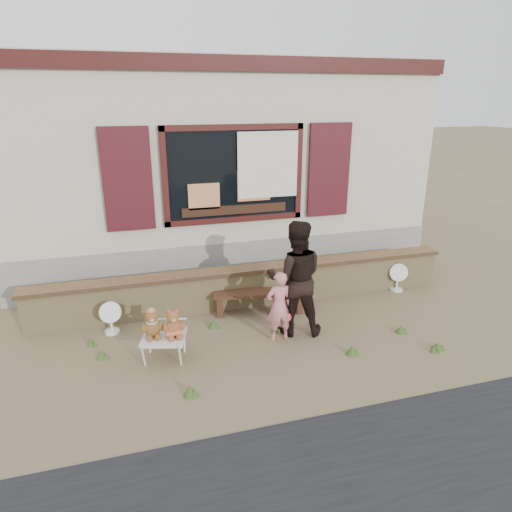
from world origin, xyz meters
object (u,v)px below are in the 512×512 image
object	(u,v)px
teddy_bear_left	(152,323)
child	(279,306)
folding_chair	(164,338)
teddy_bear_right	(173,322)
adult	(295,278)
bench	(260,297)

from	to	relation	value
teddy_bear_left	child	world-z (taller)	child
child	teddy_bear_left	bearing A→B (deg)	-1.33
folding_chair	teddy_bear_right	bearing A→B (deg)	0.00
teddy_bear_left	child	xyz separation A→B (m)	(1.77, 0.03, -0.02)
teddy_bear_left	folding_chair	bearing A→B (deg)	-0.00
folding_chair	adult	world-z (taller)	adult
teddy_bear_left	child	bearing A→B (deg)	16.12
folding_chair	teddy_bear_right	xyz separation A→B (m)	(0.14, -0.04, 0.23)
teddy_bear_right	child	world-z (taller)	child
child	bench	bearing A→B (deg)	-91.14
teddy_bear_left	adult	xyz separation A→B (m)	(2.07, 0.19, 0.32)
bench	child	size ratio (longest dim) A/B	1.44
bench	teddy_bear_left	world-z (taller)	teddy_bear_left
folding_chair	teddy_bear_right	size ratio (longest dim) A/B	1.69
adult	folding_chair	bearing A→B (deg)	21.81
teddy_bear_left	adult	distance (m)	2.10
folding_chair	adult	size ratio (longest dim) A/B	0.39
adult	teddy_bear_left	bearing A→B (deg)	20.38
teddy_bear_right	child	bearing A→B (deg)	19.08
adult	teddy_bear_right	bearing A→B (deg)	23.45
bench	teddy_bear_left	distance (m)	2.00
bench	teddy_bear_left	xyz separation A→B (m)	(-1.75, -0.93, 0.27)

